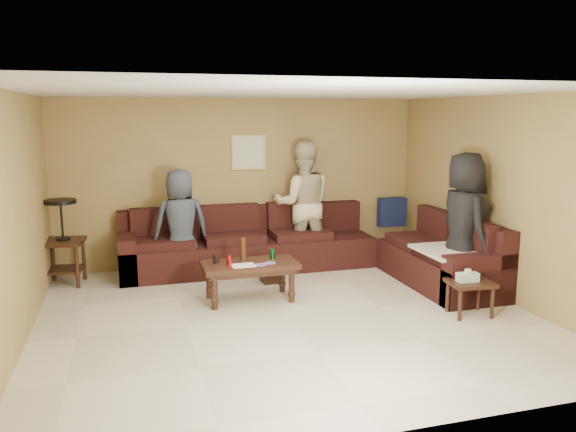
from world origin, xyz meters
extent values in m
plane|color=beige|center=(0.00, 0.00, 0.00)|extent=(5.50, 5.50, 0.00)
cube|color=beige|center=(0.00, 0.00, 2.45)|extent=(5.50, 5.00, 0.10)
cube|color=olive|center=(0.00, 2.50, 1.25)|extent=(5.50, 0.10, 2.50)
cube|color=olive|center=(0.00, -2.50, 1.25)|extent=(5.50, 0.10, 2.50)
cube|color=olive|center=(-2.75, 0.00, 1.25)|extent=(0.10, 5.00, 2.50)
cube|color=olive|center=(2.75, 0.00, 1.25)|extent=(0.10, 5.00, 2.50)
cube|color=black|center=(0.00, 2.05, 0.23)|extent=(3.70, 0.90, 0.45)
cube|color=black|center=(0.00, 2.38, 0.68)|extent=(3.70, 0.24, 0.45)
cube|color=black|center=(-1.73, 2.05, 0.32)|extent=(0.24, 0.90, 0.63)
cube|color=black|center=(2.30, 0.60, 0.23)|extent=(0.90, 2.00, 0.45)
cube|color=black|center=(2.63, 0.60, 0.68)|extent=(0.24, 2.00, 0.45)
cube|color=black|center=(2.30, -0.28, 0.32)|extent=(0.90, 0.24, 0.63)
cube|color=#131A3C|center=(2.30, 2.05, 0.75)|extent=(0.45, 0.14, 0.45)
cube|color=beige|center=(2.30, 0.15, 0.58)|extent=(1.00, 0.85, 0.04)
cube|color=#331B11|center=(-0.29, 0.66, 0.45)|extent=(1.16, 0.58, 0.06)
cube|color=#331B11|center=(-0.29, 0.66, 0.39)|extent=(1.07, 0.50, 0.05)
cylinder|color=#331B11|center=(-0.76, 0.45, 0.21)|extent=(0.07, 0.07, 0.42)
cylinder|color=#331B11|center=(0.18, 0.46, 0.21)|extent=(0.07, 0.07, 0.42)
cylinder|color=#331B11|center=(-0.77, 0.87, 0.21)|extent=(0.07, 0.07, 0.42)
cylinder|color=#331B11|center=(0.18, 0.88, 0.21)|extent=(0.07, 0.07, 0.42)
cylinder|color=#B51418|center=(-0.55, 0.61, 0.54)|extent=(0.07, 0.07, 0.12)
cylinder|color=#126A20|center=(0.02, 0.77, 0.54)|extent=(0.07, 0.07, 0.12)
cylinder|color=#351E0C|center=(-0.35, 0.79, 0.62)|extent=(0.07, 0.07, 0.28)
cylinder|color=black|center=(-0.69, 0.75, 0.54)|extent=(0.08, 0.08, 0.11)
cube|color=silver|center=(-0.40, 0.54, 0.49)|extent=(0.28, 0.22, 0.00)
cylinder|color=#C34480|center=(-0.19, 0.51, 0.49)|extent=(0.14, 0.14, 0.01)
cylinder|color=#C34480|center=(-0.06, 0.56, 0.49)|extent=(0.14, 0.14, 0.01)
cube|color=#331B11|center=(-2.55, 2.01, 0.59)|extent=(0.58, 0.58, 0.05)
cube|color=#331B11|center=(-2.55, 2.01, 0.20)|extent=(0.51, 0.51, 0.03)
cylinder|color=#331B11|center=(-2.78, 1.84, 0.29)|extent=(0.05, 0.05, 0.59)
cylinder|color=#331B11|center=(-2.37, 1.78, 0.29)|extent=(0.05, 0.05, 0.59)
cylinder|color=#331B11|center=(-2.72, 2.24, 0.29)|extent=(0.05, 0.05, 0.59)
cylinder|color=#331B11|center=(-2.31, 2.18, 0.29)|extent=(0.05, 0.05, 0.59)
cylinder|color=black|center=(-2.55, 2.01, 0.63)|extent=(0.18, 0.18, 0.03)
cylinder|color=black|center=(-2.55, 2.01, 0.89)|extent=(0.03, 0.03, 0.49)
cylinder|color=black|center=(-2.55, 2.01, 1.13)|extent=(0.41, 0.41, 0.05)
cube|color=#331B11|center=(2.01, -0.54, 0.38)|extent=(0.52, 0.44, 0.04)
cylinder|color=#331B11|center=(1.80, -0.67, 0.19)|extent=(0.04, 0.04, 0.38)
cylinder|color=#331B11|center=(2.19, -0.71, 0.19)|extent=(0.04, 0.04, 0.38)
cylinder|color=#331B11|center=(1.83, -0.37, 0.19)|extent=(0.04, 0.04, 0.38)
cylinder|color=#331B11|center=(2.22, -0.41, 0.19)|extent=(0.04, 0.04, 0.38)
cube|color=silver|center=(1.96, -0.54, 0.45)|extent=(0.25, 0.14, 0.10)
cube|color=silver|center=(1.96, -0.54, 0.52)|extent=(0.06, 0.04, 0.05)
cube|color=#331B11|center=(0.14, 1.33, 0.15)|extent=(0.26, 0.26, 0.29)
cube|color=tan|center=(0.10, 2.48, 1.70)|extent=(0.52, 0.03, 0.52)
cube|color=silver|center=(0.10, 2.46, 1.70)|extent=(0.44, 0.01, 0.44)
imported|color=#2F3642|center=(-1.00, 1.85, 0.77)|extent=(0.79, 0.55, 1.54)
imported|color=#C1B58F|center=(0.84, 2.10, 0.94)|extent=(1.03, 0.88, 1.87)
imported|color=black|center=(2.36, 0.19, 0.91)|extent=(0.63, 0.92, 1.81)
camera|label=1|loc=(-1.69, -5.85, 2.27)|focal=35.00mm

